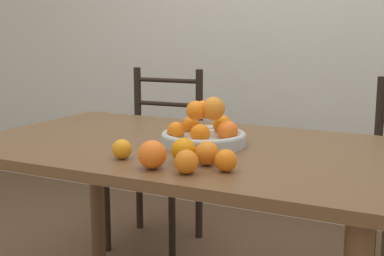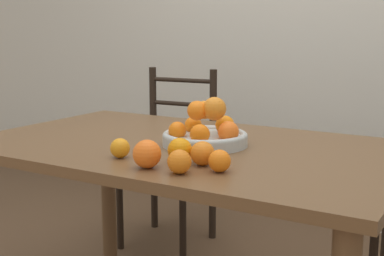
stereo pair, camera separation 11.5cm
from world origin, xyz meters
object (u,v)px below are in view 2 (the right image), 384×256
orange_loose_3 (120,148)px  orange_loose_5 (147,154)px  orange_loose_2 (180,150)px  chair_left (171,157)px  orange_loose_0 (203,153)px  orange_loose_4 (220,161)px  orange_loose_1 (179,162)px  fruit_bowl (206,133)px

orange_loose_3 → orange_loose_5: bearing=-22.2°
orange_loose_2 → chair_left: chair_left is taller
orange_loose_0 → orange_loose_4: (0.08, -0.04, -0.00)m
orange_loose_3 → orange_loose_5: orange_loose_5 is taller
orange_loose_1 → fruit_bowl: bearing=108.0°
orange_loose_3 → chair_left: (-0.52, 1.09, -0.32)m
fruit_bowl → orange_loose_0: fruit_bowl is taller
chair_left → orange_loose_0: bearing=-56.9°
fruit_bowl → chair_left: (-0.66, 0.80, -0.34)m
orange_loose_0 → orange_loose_4: size_ratio=1.13×
orange_loose_2 → orange_loose_3: size_ratio=1.21×
orange_loose_5 → chair_left: (-0.67, 1.15, -0.33)m
orange_loose_0 → chair_left: size_ratio=0.08×
orange_loose_3 → chair_left: 1.25m
orange_loose_4 → chair_left: bearing=128.7°
orange_loose_0 → orange_loose_3: (-0.27, -0.05, -0.01)m
orange_loose_4 → orange_loose_1: bearing=-140.8°
orange_loose_0 → orange_loose_1: bearing=-95.2°
chair_left → fruit_bowl: bearing=-54.2°
fruit_bowl → orange_loose_5: (0.00, -0.35, -0.00)m
orange_loose_4 → orange_loose_2: bearing=166.1°
orange_loose_1 → chair_left: (-0.78, 1.15, -0.32)m
orange_loose_4 → orange_loose_5: bearing=-161.6°
fruit_bowl → chair_left: size_ratio=0.31×
fruit_bowl → orange_loose_5: 0.35m
orange_loose_1 → orange_loose_4: bearing=39.2°
orange_loose_0 → orange_loose_1: 0.11m
orange_loose_1 → orange_loose_2: bearing=121.3°
orange_loose_2 → chair_left: (-0.71, 1.04, -0.33)m
fruit_bowl → orange_loose_1: (0.12, -0.36, -0.01)m
orange_loose_2 → orange_loose_1: bearing=-58.7°
orange_loose_5 → chair_left: size_ratio=0.09×
fruit_bowl → orange_loose_0: (0.13, -0.25, -0.01)m
chair_left → orange_loose_5: bearing=-63.9°
orange_loose_0 → orange_loose_2: bearing=-178.4°
orange_loose_0 → orange_loose_5: bearing=-138.9°
fruit_bowl → orange_loose_0: bearing=-62.8°
orange_loose_4 → orange_loose_5: (-0.20, -0.07, 0.01)m
fruit_bowl → orange_loose_3: fruit_bowl is taller
fruit_bowl → orange_loose_3: size_ratio=4.73×
orange_loose_0 → orange_loose_1: (-0.01, -0.11, -0.00)m
orange_loose_1 → chair_left: chair_left is taller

